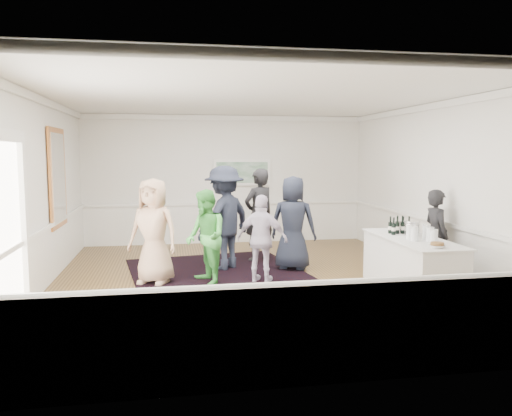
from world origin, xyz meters
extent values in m
plane|color=brown|center=(0.00, 0.00, 0.00)|extent=(8.00, 8.00, 0.00)
cube|color=white|center=(0.00, 0.00, 3.20)|extent=(7.00, 8.00, 0.02)
cube|color=white|center=(-3.50, 0.00, 1.60)|extent=(0.02, 8.00, 3.20)
cube|color=white|center=(3.50, 0.00, 1.60)|extent=(0.02, 8.00, 3.20)
cube|color=white|center=(0.00, 4.00, 1.60)|extent=(7.00, 0.02, 3.20)
cube|color=white|center=(0.00, -4.00, 1.60)|extent=(7.00, 0.02, 3.20)
cube|color=#CF7D3D|center=(-3.46, 1.30, 1.80)|extent=(0.04, 1.25, 1.85)
cube|color=white|center=(-3.43, 1.30, 1.80)|extent=(0.01, 1.05, 1.65)
cube|color=white|center=(-3.43, -1.08, 1.20)|extent=(0.10, 0.14, 2.40)
cube|color=white|center=(-3.46, -1.90, 1.20)|extent=(0.02, 1.50, 2.40)
cube|color=white|center=(0.40, 3.95, 1.78)|extent=(1.44, 0.05, 0.66)
cube|color=#286B40|center=(0.40, 3.92, 1.78)|extent=(1.30, 0.01, 0.52)
cube|color=black|center=(-0.47, 0.39, 0.01)|extent=(3.73, 4.55, 0.02)
cube|color=silver|center=(2.46, -1.07, 0.44)|extent=(0.78, 2.15, 0.88)
cube|color=silver|center=(2.46, -1.07, 0.88)|extent=(0.84, 2.21, 0.02)
imported|color=black|center=(3.20, -0.50, 0.82)|extent=(0.40, 0.60, 1.63)
imported|color=tan|center=(-1.69, 0.20, 0.92)|extent=(1.06, 0.91, 1.83)
imported|color=green|center=(-0.80, 0.01, 0.82)|extent=(0.83, 0.94, 1.64)
imported|color=silver|center=(0.17, -0.06, 0.77)|extent=(0.98, 0.76, 1.54)
imported|color=#1B1F2D|center=(-0.36, 1.08, 1.01)|extent=(1.48, 1.42, 2.02)
imported|color=black|center=(0.43, 1.71, 0.97)|extent=(0.84, 0.73, 1.94)
imported|color=#1B1F2D|center=(0.94, 0.81, 0.91)|extent=(1.06, 0.91, 1.83)
cylinder|color=#77AF3E|center=(2.36, -1.32, 1.01)|extent=(0.12, 0.12, 0.24)
cylinder|color=#C93B59|center=(2.57, -1.41, 1.01)|extent=(0.12, 0.12, 0.24)
cylinder|color=#79AA3C|center=(2.37, -1.14, 1.01)|extent=(0.12, 0.12, 0.24)
cylinder|color=silver|center=(2.51, -1.63, 1.01)|extent=(0.12, 0.12, 0.24)
cylinder|color=#DA4053|center=(2.60, -1.25, 1.01)|extent=(0.12, 0.12, 0.24)
cylinder|color=silver|center=(2.54, -0.87, 1.01)|extent=(0.26, 0.26, 0.25)
imported|color=white|center=(2.41, -1.91, 0.92)|extent=(0.23, 0.23, 0.06)
cylinder|color=brown|center=(2.41, -1.91, 0.95)|extent=(0.19, 0.19, 0.04)
camera|label=1|loc=(-1.39, -8.48, 2.25)|focal=35.00mm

